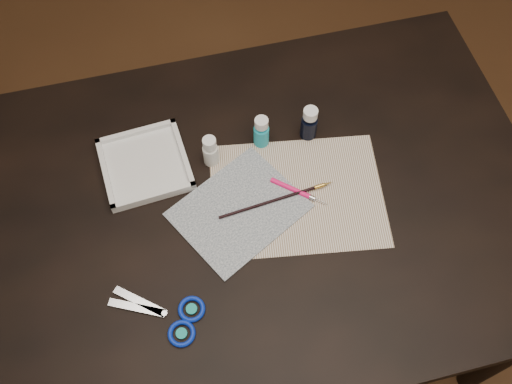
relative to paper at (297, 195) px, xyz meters
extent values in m
cube|color=#422614|center=(-0.09, 0.00, -0.76)|extent=(3.50, 3.50, 0.02)
cube|color=black|center=(-0.09, 0.00, -0.38)|extent=(1.30, 0.90, 0.75)
cube|color=silver|center=(0.00, 0.00, 0.00)|extent=(0.42, 0.35, 0.00)
cube|color=#142335|center=(-0.14, -0.01, 0.00)|extent=(0.33, 0.31, 0.00)
cylinder|color=silver|center=(-0.17, 0.13, 0.04)|extent=(0.04, 0.04, 0.09)
cylinder|color=#1CA1B5|center=(-0.04, 0.16, 0.04)|extent=(0.05, 0.05, 0.09)
cylinder|color=black|center=(0.07, 0.15, 0.05)|extent=(0.04, 0.04, 0.09)
cube|color=silver|center=(-0.32, 0.16, 0.01)|extent=(0.21, 0.21, 0.02)
camera|label=1|loc=(-0.24, -0.57, 1.12)|focal=40.00mm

